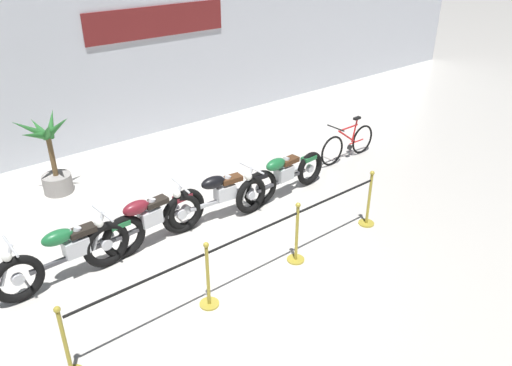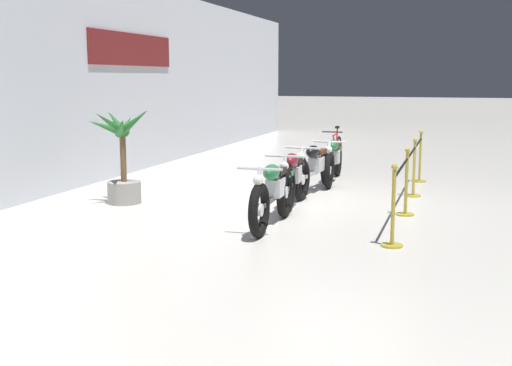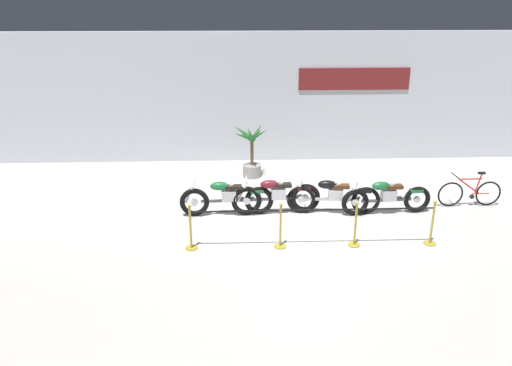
# 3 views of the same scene
# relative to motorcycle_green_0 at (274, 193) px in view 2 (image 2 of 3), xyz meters

# --- Properties ---
(ground_plane) EXTENTS (120.00, 120.00, 0.00)m
(ground_plane) POSITION_rel_motorcycle_green_0_xyz_m (1.95, -0.55, -0.47)
(ground_plane) COLOR silver
(back_wall) EXTENTS (28.00, 0.29, 4.20)m
(back_wall) POSITION_rel_motorcycle_green_0_xyz_m (1.96, 4.58, 1.64)
(back_wall) COLOR silver
(back_wall) RESTS_ON ground
(motorcycle_green_0) EXTENTS (2.37, 0.62, 0.95)m
(motorcycle_green_0) POSITION_rel_motorcycle_green_0_xyz_m (0.00, 0.00, 0.00)
(motorcycle_green_0) COLOR black
(motorcycle_green_0) RESTS_ON ground
(motorcycle_maroon_1) EXTENTS (2.28, 0.62, 0.96)m
(motorcycle_maroon_1) POSITION_rel_motorcycle_green_0_xyz_m (1.25, 0.04, 0.01)
(motorcycle_maroon_1) COLOR black
(motorcycle_maroon_1) RESTS_ON ground
(motorcycle_black_2) EXTENTS (2.37, 0.62, 0.94)m
(motorcycle_black_2) POSITION_rel_motorcycle_green_0_xyz_m (2.70, -0.01, 0.01)
(motorcycle_black_2) COLOR black
(motorcycle_black_2) RESTS_ON ground
(motorcycle_green_3) EXTENTS (2.34, 0.62, 0.93)m
(motorcycle_green_3) POSITION_rel_motorcycle_green_0_xyz_m (4.04, -0.09, -0.01)
(motorcycle_green_3) COLOR black
(motorcycle_green_3) RESTS_ON ground
(bicycle) EXTENTS (1.70, 0.48, 0.95)m
(bicycle) POSITION_rel_motorcycle_green_0_xyz_m (6.39, 0.32, -0.10)
(bicycle) COLOR black
(bicycle) RESTS_ON ground
(potted_palm_left_of_row) EXTENTS (1.09, 1.19, 1.66)m
(potted_palm_left_of_row) POSITION_rel_motorcycle_green_0_xyz_m (0.72, 2.87, 0.29)
(potted_palm_left_of_row) COLOR gray
(potted_palm_left_of_row) RESTS_ON ground
(stanchion_far_left) EXTENTS (5.45, 0.28, 1.05)m
(stanchion_far_left) POSITION_rel_motorcycle_green_0_xyz_m (0.79, -1.77, 0.19)
(stanchion_far_left) COLOR gold
(stanchion_far_left) RESTS_ON ground
(stanchion_mid_left) EXTENTS (0.28, 0.28, 1.05)m
(stanchion_mid_left) POSITION_rel_motorcycle_green_0_xyz_m (1.21, -1.77, -0.11)
(stanchion_mid_left) COLOR gold
(stanchion_mid_left) RESTS_ON ground
(stanchion_mid_right) EXTENTS (0.28, 0.28, 1.05)m
(stanchion_mid_right) POSITION_rel_motorcycle_green_0_xyz_m (2.87, -1.77, -0.11)
(stanchion_mid_right) COLOR gold
(stanchion_mid_right) RESTS_ON ground
(stanchion_far_right) EXTENTS (0.28, 0.28, 1.05)m
(stanchion_far_right) POSITION_rel_motorcycle_green_0_xyz_m (4.59, -1.77, -0.11)
(stanchion_far_right) COLOR gold
(stanchion_far_right) RESTS_ON ground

